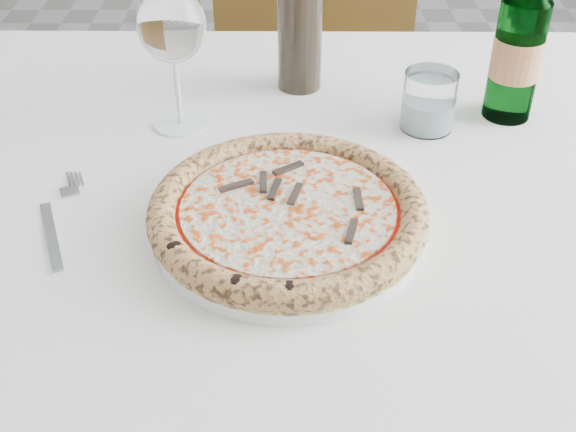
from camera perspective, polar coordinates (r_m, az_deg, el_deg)
name	(u,v)px	position (r m, az deg, el deg)	size (l,w,h in m)	color
dining_table	(287,232)	(0.93, -0.04, -1.24)	(1.61, 0.96, 0.76)	#583C16
chair_far	(307,73)	(1.67, 1.52, 11.26)	(0.53, 0.53, 0.93)	#583C16
plate	(288,224)	(0.79, 0.00, -0.65)	(0.30, 0.30, 0.02)	white
pizza	(288,211)	(0.78, 0.00, 0.37)	(0.31, 0.31, 0.03)	#EFCE65
fork	(58,220)	(0.85, -17.73, -0.31)	(0.06, 0.18, 0.00)	#9A9FAB
wine_glass	(171,26)	(0.95, -9.21, 14.57)	(0.09, 0.09, 0.20)	white
tumbler	(428,105)	(0.99, 11.04, 8.63)	(0.07, 0.07, 0.08)	white
beer_bottle	(519,46)	(1.03, 17.76, 12.64)	(0.07, 0.07, 0.25)	#256C32
wine_bottle	(300,14)	(1.06, 0.96, 15.70)	(0.06, 0.06, 0.26)	black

